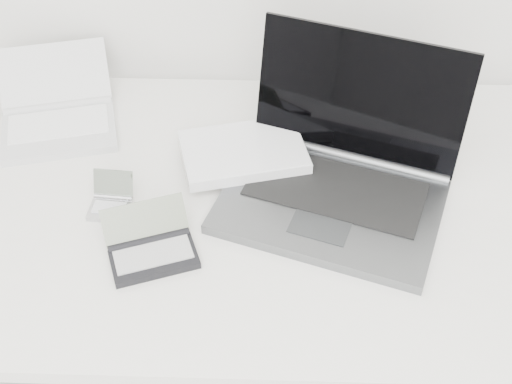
{
  "coord_description": "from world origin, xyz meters",
  "views": [
    {
      "loc": [
        0.0,
        0.56,
        1.72
      ],
      "look_at": [
        -0.03,
        1.51,
        0.79
      ],
      "focal_mm": 50.0,
      "sensor_mm": 36.0,
      "label": 1
    }
  ],
  "objects_px": {
    "laptop_large": "(318,169)",
    "netbook_open_white": "(58,115)",
    "desk": "(271,216)",
    "palmtop_charcoal": "(152,249)"
  },
  "relations": [
    {
      "from": "desk",
      "to": "laptop_large",
      "type": "xyz_separation_m",
      "value": [
        0.09,
        0.04,
        0.09
      ]
    },
    {
      "from": "desk",
      "to": "netbook_open_white",
      "type": "distance_m",
      "value": 0.53
    },
    {
      "from": "desk",
      "to": "laptop_large",
      "type": "relative_size",
      "value": 2.78
    },
    {
      "from": "desk",
      "to": "netbook_open_white",
      "type": "height_order",
      "value": "netbook_open_white"
    },
    {
      "from": "desk",
      "to": "netbook_open_white",
      "type": "relative_size",
      "value": 4.66
    },
    {
      "from": "laptop_large",
      "to": "netbook_open_white",
      "type": "bearing_deg",
      "value": -179.26
    },
    {
      "from": "laptop_large",
      "to": "palmtop_charcoal",
      "type": "xyz_separation_m",
      "value": [
        -0.31,
        -0.19,
        -0.03
      ]
    },
    {
      "from": "laptop_large",
      "to": "netbook_open_white",
      "type": "relative_size",
      "value": 1.68
    },
    {
      "from": "netbook_open_white",
      "to": "palmtop_charcoal",
      "type": "bearing_deg",
      "value": -69.5
    },
    {
      "from": "netbook_open_white",
      "to": "laptop_large",
      "type": "bearing_deg",
      "value": -32.03
    }
  ]
}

